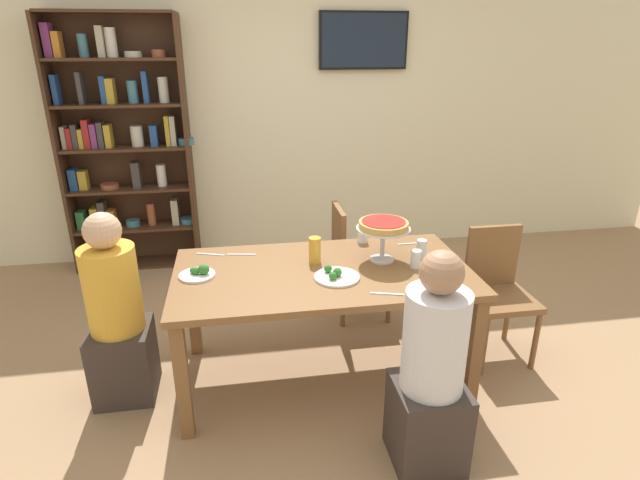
% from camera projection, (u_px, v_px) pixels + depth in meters
% --- Properties ---
extents(ground_plane, '(12.00, 12.00, 0.00)m').
position_uv_depth(ground_plane, '(323.00, 375.00, 3.23)').
color(ground_plane, '#9E7A56').
extents(rear_partition, '(8.00, 0.12, 2.80)m').
position_uv_depth(rear_partition, '(283.00, 108.00, 4.72)').
color(rear_partition, beige).
rests_on(rear_partition, ground_plane).
extents(dining_table, '(1.73, 0.92, 0.74)m').
position_uv_depth(dining_table, '(323.00, 283.00, 2.98)').
color(dining_table, brown).
rests_on(dining_table, ground_plane).
extents(bookshelf, '(1.14, 0.30, 2.21)m').
position_uv_depth(bookshelf, '(123.00, 144.00, 4.43)').
color(bookshelf, '#422819').
rests_on(bookshelf, ground_plane).
extents(television, '(0.81, 0.05, 0.49)m').
position_uv_depth(television, '(363.00, 41.00, 4.53)').
color(television, black).
extents(diner_head_west, '(0.34, 0.34, 1.15)m').
position_uv_depth(diner_head_west, '(118.00, 322.00, 2.89)').
color(diner_head_west, '#382D28').
rests_on(diner_head_west, ground_plane).
extents(diner_near_right, '(0.34, 0.34, 1.15)m').
position_uv_depth(diner_near_right, '(431.00, 378.00, 2.41)').
color(diner_near_right, '#382D28').
rests_on(diner_near_right, ground_plane).
extents(chair_far_right, '(0.40, 0.40, 0.87)m').
position_uv_depth(chair_far_right, '(353.00, 256.00, 3.78)').
color(chair_far_right, brown).
rests_on(chair_far_right, ground_plane).
extents(chair_head_east, '(0.40, 0.40, 0.87)m').
position_uv_depth(chair_head_east, '(497.00, 287.00, 3.31)').
color(chair_head_east, brown).
rests_on(chair_head_east, ground_plane).
extents(deep_dish_pizza_stand, '(0.33, 0.33, 0.25)m').
position_uv_depth(deep_dish_pizza_stand, '(383.00, 228.00, 3.01)').
color(deep_dish_pizza_stand, silver).
rests_on(deep_dish_pizza_stand, dining_table).
extents(salad_plate_near_diner, '(0.26, 0.26, 0.06)m').
position_uv_depth(salad_plate_near_diner, '(336.00, 276.00, 2.85)').
color(salad_plate_near_diner, white).
rests_on(salad_plate_near_diner, dining_table).
extents(salad_plate_far_diner, '(0.20, 0.20, 0.07)m').
position_uv_depth(salad_plate_far_diner, '(199.00, 273.00, 2.87)').
color(salad_plate_far_diner, white).
rests_on(salad_plate_far_diner, dining_table).
extents(beer_glass_amber_tall, '(0.07, 0.07, 0.16)m').
position_uv_depth(beer_glass_amber_tall, '(315.00, 250.00, 3.03)').
color(beer_glass_amber_tall, gold).
rests_on(beer_glass_amber_tall, dining_table).
extents(water_glass_clear_near, '(0.07, 0.07, 0.11)m').
position_uv_depth(water_glass_clear_near, '(363.00, 235.00, 3.34)').
color(water_glass_clear_near, white).
rests_on(water_glass_clear_near, dining_table).
extents(water_glass_clear_far, '(0.06, 0.06, 0.11)m').
position_uv_depth(water_glass_clear_far, '(421.00, 249.00, 3.11)').
color(water_glass_clear_far, white).
rests_on(water_glass_clear_far, dining_table).
extents(water_glass_clear_spare, '(0.06, 0.06, 0.11)m').
position_uv_depth(water_glass_clear_spare, '(416.00, 259.00, 2.97)').
color(water_glass_clear_spare, white).
rests_on(water_glass_clear_spare, dining_table).
extents(cutlery_fork_near, '(0.18, 0.07, 0.00)m').
position_uv_depth(cutlery_fork_near, '(211.00, 254.00, 3.16)').
color(cutlery_fork_near, silver).
rests_on(cutlery_fork_near, dining_table).
extents(cutlery_knife_near, '(0.18, 0.07, 0.00)m').
position_uv_depth(cutlery_knife_near, '(387.00, 294.00, 2.67)').
color(cutlery_knife_near, silver).
rests_on(cutlery_knife_near, dining_table).
extents(cutlery_fork_far, '(0.18, 0.05, 0.00)m').
position_uv_depth(cutlery_fork_far, '(242.00, 254.00, 3.16)').
color(cutlery_fork_far, silver).
rests_on(cutlery_fork_far, dining_table).
extents(cutlery_knife_far, '(0.18, 0.02, 0.00)m').
position_uv_depth(cutlery_knife_far, '(410.00, 244.00, 3.33)').
color(cutlery_knife_far, silver).
rests_on(cutlery_knife_far, dining_table).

